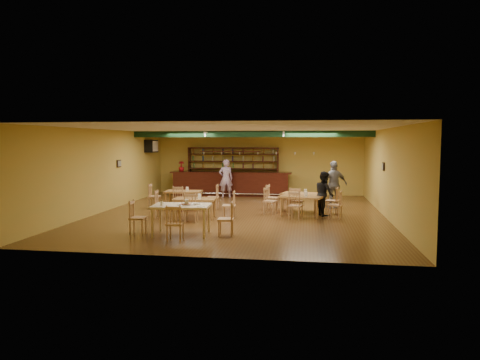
% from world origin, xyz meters
% --- Properties ---
extents(floor, '(12.00, 12.00, 0.00)m').
position_xyz_m(floor, '(0.00, 0.00, 0.00)').
color(floor, '#593719').
rests_on(floor, ground).
extents(ceiling_beam, '(10.00, 0.30, 0.25)m').
position_xyz_m(ceiling_beam, '(0.00, 2.80, 2.87)').
color(ceiling_beam, black).
rests_on(ceiling_beam, ceiling).
extents(track_rail_left, '(0.05, 2.50, 0.05)m').
position_xyz_m(track_rail_left, '(-1.80, 3.40, 2.94)').
color(track_rail_left, white).
rests_on(track_rail_left, ceiling).
extents(track_rail_right, '(0.05, 2.50, 0.05)m').
position_xyz_m(track_rail_right, '(1.40, 3.40, 2.94)').
color(track_rail_right, white).
rests_on(track_rail_right, ceiling).
extents(ac_unit, '(0.34, 0.70, 0.48)m').
position_xyz_m(ac_unit, '(-4.80, 4.20, 2.35)').
color(ac_unit, white).
rests_on(ac_unit, wall_left).
extents(picture_left, '(0.04, 0.34, 0.28)m').
position_xyz_m(picture_left, '(-4.97, 1.00, 1.70)').
color(picture_left, black).
rests_on(picture_left, wall_left).
extents(picture_right, '(0.04, 0.34, 0.28)m').
position_xyz_m(picture_right, '(4.97, 0.50, 1.70)').
color(picture_right, black).
rests_on(picture_right, wall_right).
extents(bar_counter, '(5.74, 0.85, 1.13)m').
position_xyz_m(bar_counter, '(-1.23, 5.15, 0.56)').
color(bar_counter, black).
rests_on(bar_counter, ground).
extents(back_bar_hutch, '(4.44, 0.40, 2.28)m').
position_xyz_m(back_bar_hutch, '(-1.23, 5.78, 1.14)').
color(back_bar_hutch, black).
rests_on(back_bar_hutch, ground).
extents(poinsettia, '(0.35, 0.35, 0.49)m').
position_xyz_m(poinsettia, '(-3.65, 5.15, 1.38)').
color(poinsettia, '#A50F17').
rests_on(poinsettia, bar_counter).
extents(dining_table_a, '(1.41, 0.88, 0.69)m').
position_xyz_m(dining_table_a, '(-2.31, 0.82, 0.34)').
color(dining_table_a, olive).
rests_on(dining_table_a, ground).
extents(dining_table_b, '(1.52, 1.13, 0.68)m').
position_xyz_m(dining_table_b, '(2.15, 0.82, 0.34)').
color(dining_table_b, olive).
rests_on(dining_table_b, ground).
extents(dining_table_c, '(1.42, 0.91, 0.69)m').
position_xyz_m(dining_table_c, '(-1.32, -1.25, 0.34)').
color(dining_table_c, olive).
rests_on(dining_table_c, ground).
extents(dining_table_d, '(1.59, 1.21, 0.71)m').
position_xyz_m(dining_table_d, '(2.18, -0.20, 0.35)').
color(dining_table_d, olive).
rests_on(dining_table_d, ground).
extents(near_table, '(1.62, 1.10, 0.83)m').
position_xyz_m(near_table, '(-1.04, -3.79, 0.42)').
color(near_table, beige).
rests_on(near_table, ground).
extents(pizza_tray, '(0.42, 0.42, 0.01)m').
position_xyz_m(pizza_tray, '(-0.93, -3.79, 0.84)').
color(pizza_tray, silver).
rests_on(pizza_tray, near_table).
extents(parmesan_shaker, '(0.08, 0.08, 0.11)m').
position_xyz_m(parmesan_shaker, '(-1.54, -3.96, 0.89)').
color(parmesan_shaker, '#EAE5C6').
rests_on(parmesan_shaker, near_table).
extents(napkin_stack, '(0.22, 0.18, 0.03)m').
position_xyz_m(napkin_stack, '(-0.65, -3.57, 0.85)').
color(napkin_stack, white).
rests_on(napkin_stack, near_table).
extents(pizza_server, '(0.31, 0.26, 0.00)m').
position_xyz_m(pizza_server, '(-0.76, -3.73, 0.85)').
color(pizza_server, silver).
rests_on(pizza_server, pizza_tray).
extents(side_plate, '(0.23, 0.23, 0.01)m').
position_xyz_m(side_plate, '(-0.43, -4.01, 0.84)').
color(side_plate, white).
rests_on(side_plate, near_table).
extents(patron_bar, '(0.74, 0.60, 1.76)m').
position_xyz_m(patron_bar, '(-1.32, 4.33, 0.88)').
color(patron_bar, '#82499E').
rests_on(patron_bar, ground).
extents(patron_right_a, '(0.80, 0.90, 1.54)m').
position_xyz_m(patron_right_a, '(2.95, 0.02, 0.77)').
color(patron_right_a, black).
rests_on(patron_right_a, ground).
extents(patron_right_b, '(1.16, 0.83, 1.82)m').
position_xyz_m(patron_right_b, '(3.38, 1.80, 0.91)').
color(patron_right_b, slate).
rests_on(patron_right_b, ground).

